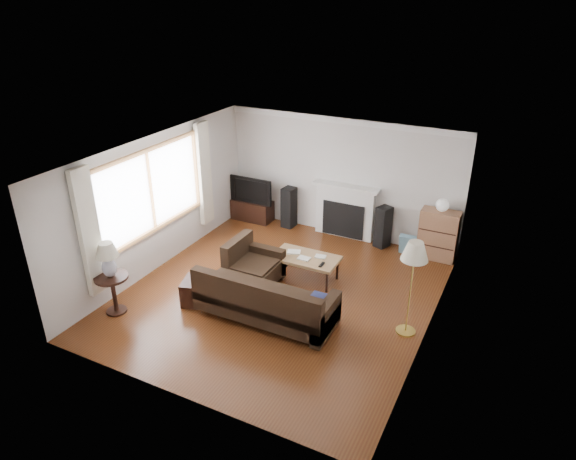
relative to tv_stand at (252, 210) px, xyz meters
The scene contains 17 objects.
room 3.37m from the tv_stand, 51.21° to the right, with size 5.10×5.60×2.54m.
window 3.04m from the tv_stand, 99.27° to the right, with size 0.12×2.74×1.54m, color olive.
curtain_near 4.40m from the tv_stand, 95.29° to the right, with size 0.10×0.35×2.10m, color white.
curtain_far 1.71m from the tv_stand, 108.32° to the right, with size 0.10×0.35×2.10m, color white.
fireplace 2.19m from the tv_stand, ahead, with size 1.40×0.26×1.15m, color white.
tv_stand is the anchor object (origin of this frame).
television 0.52m from the tv_stand, ahead, with size 1.01×0.13×0.58m, color black.
speaker_left 0.93m from the tv_stand, ahead, with size 0.25×0.30×0.90m, color black.
speaker_right 3.03m from the tv_stand, ahead, with size 0.24×0.29×0.86m, color black.
bookshelf 4.13m from the tv_stand, ahead, with size 0.72×0.34×0.99m, color #946344.
globe_lamp 4.21m from the tv_stand, ahead, with size 0.24×0.24×0.24m, color white.
sectional_sofa 3.89m from the tv_stand, 56.55° to the right, with size 2.41×1.76×0.78m, color black.
coffee_table 2.86m from the tv_stand, 40.07° to the right, with size 1.17×0.64×0.46m, color #977148.
footstool 3.44m from the tv_stand, 74.93° to the right, with size 0.49×0.49×0.41m, color black.
floor_lamp 4.98m from the tv_stand, 31.40° to the right, with size 0.40×0.40×1.55m, color gold.
side_table 4.17m from the tv_stand, 91.93° to the right, with size 0.53×0.53×0.67m, color black.
table_lamp 4.23m from the tv_stand, 91.93° to the right, with size 0.36×0.36×0.58m, color silver.
Camera 1 is at (3.50, -6.66, 4.83)m, focal length 32.00 mm.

